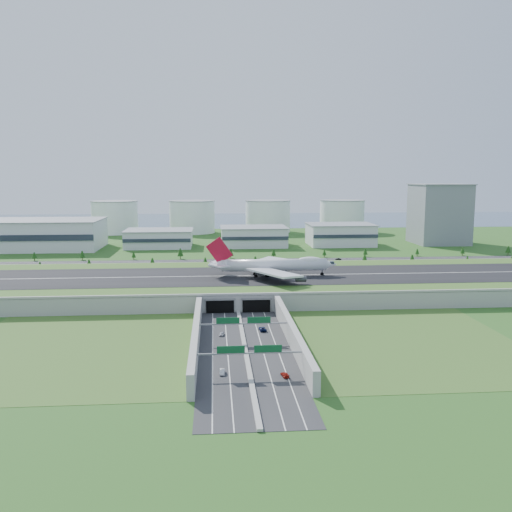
{
  "coord_description": "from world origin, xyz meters",
  "views": [
    {
      "loc": [
        -11.02,
        -297.5,
        64.19
      ],
      "look_at": [
        15.05,
        35.0,
        14.02
      ],
      "focal_mm": 38.0,
      "sensor_mm": 36.0,
      "label": 1
    }
  ],
  "objects": [
    {
      "name": "car_6",
      "position": [
        211.38,
        87.61,
        0.77
      ],
      "size": [
        4.86,
        2.54,
        1.31
      ],
      "primitive_type": "imported",
      "rotation": [
        0.0,
        0.0,
        1.65
      ],
      "color": "#9E9DA2",
      "rests_on": "ground"
    },
    {
      "name": "fuel_tank_b",
      "position": [
        -35.0,
        310.0,
        17.5
      ],
      "size": [
        50.0,
        50.0,
        35.0
      ],
      "primitive_type": "cylinder",
      "color": "white",
      "rests_on": "ground"
    },
    {
      "name": "hangar_mid_c",
      "position": [
        105.0,
        190.0,
        9.5
      ],
      "size": [
        58.0,
        42.0,
        19.0
      ],
      "primitive_type": "cube",
      "color": "silver",
      "rests_on": "ground"
    },
    {
      "name": "hangar_mid_b",
      "position": [
        25.0,
        190.0,
        8.5
      ],
      "size": [
        58.0,
        42.0,
        17.0
      ],
      "primitive_type": "cube",
      "color": "silver",
      "rests_on": "ground"
    },
    {
      "name": "sign_gantry_near",
      "position": [
        0.0,
        -95.04,
        6.95
      ],
      "size": [
        38.7,
        0.7,
        9.8
      ],
      "color": "gray",
      "rests_on": "ground"
    },
    {
      "name": "bay_water",
      "position": [
        0.0,
        480.0,
        0.03
      ],
      "size": [
        1200.0,
        260.0,
        0.06
      ],
      "primitive_type": "cube",
      "color": "#374D69",
      "rests_on": "ground"
    },
    {
      "name": "airfield_deck",
      "position": [
        0.0,
        -0.09,
        4.12
      ],
      "size": [
        520.0,
        100.0,
        9.2
      ],
      "color": "#989892",
      "rests_on": "ground"
    },
    {
      "name": "sign_gantry_far",
      "position": [
        0.0,
        -130.04,
        6.95
      ],
      "size": [
        38.7,
        0.7,
        9.8
      ],
      "color": "gray",
      "rests_on": "ground"
    },
    {
      "name": "car_1",
      "position": [
        -8.86,
        -128.99,
        0.88
      ],
      "size": [
        1.78,
        4.69,
        1.53
      ],
      "primitive_type": "imported",
      "rotation": [
        0.0,
        0.0,
        -0.04
      ],
      "color": "silver",
      "rests_on": "ground"
    },
    {
      "name": "ground",
      "position": [
        0.0,
        0.0,
        0.0
      ],
      "size": [
        1200.0,
        1200.0,
        0.0
      ],
      "primitive_type": "plane",
      "color": "#234917",
      "rests_on": "ground"
    },
    {
      "name": "north_expressway",
      "position": [
        0.0,
        95.0,
        0.06
      ],
      "size": [
        560.0,
        36.0,
        0.12
      ],
      "primitive_type": "cube",
      "color": "#28282B",
      "rests_on": "ground"
    },
    {
      "name": "office_tower",
      "position": [
        200.0,
        195.0,
        27.5
      ],
      "size": [
        46.0,
        46.0,
        55.0
      ],
      "primitive_type": "cube",
      "color": "slate",
      "rests_on": "ground"
    },
    {
      "name": "boeing_747",
      "position": [
        21.72,
        -2.07,
        14.43
      ],
      "size": [
        73.57,
        69.6,
        22.76
      ],
      "rotation": [
        0.0,
        0.0,
        0.0
      ],
      "color": "silver",
      "rests_on": "airfield_deck"
    },
    {
      "name": "car_7",
      "position": [
        -3.9,
        105.41,
        0.88
      ],
      "size": [
        5.5,
        2.84,
        1.52
      ],
      "primitive_type": "imported",
      "rotation": [
        0.0,
        0.0,
        -1.43
      ],
      "color": "white",
      "rests_on": "ground"
    },
    {
      "name": "car_5",
      "position": [
        82.84,
        101.34,
        0.84
      ],
      "size": [
        4.59,
        2.25,
        1.45
      ],
      "primitive_type": "imported",
      "rotation": [
        0.0,
        0.0,
        -1.74
      ],
      "color": "black",
      "rests_on": "ground"
    },
    {
      "name": "hangar_west",
      "position": [
        -170.0,
        185.0,
        12.5
      ],
      "size": [
        120.0,
        60.0,
        25.0
      ],
      "primitive_type": "cube",
      "color": "silver",
      "rests_on": "ground"
    },
    {
      "name": "underpass_road",
      "position": [
        0.0,
        -99.42,
        3.43
      ],
      "size": [
        38.8,
        120.4,
        8.0
      ],
      "color": "#28282B",
      "rests_on": "ground"
    },
    {
      "name": "car_2",
      "position": [
        8.66,
        -81.0,
        0.91
      ],
      "size": [
        3.15,
        5.93,
        1.59
      ],
      "primitive_type": "imported",
      "rotation": [
        0.0,
        0.0,
        3.23
      ],
      "color": "#0B143B",
      "rests_on": "ground"
    },
    {
      "name": "tree_row",
      "position": [
        9.01,
        92.42,
        4.69
      ],
      "size": [
        497.62,
        48.65,
        8.32
      ],
      "color": "#3D2819",
      "rests_on": "ground"
    },
    {
      "name": "car_3",
      "position": [
        11.18,
        -133.06,
        0.82
      ],
      "size": [
        2.78,
        5.1,
        1.4
      ],
      "primitive_type": "imported",
      "rotation": [
        0.0,
        0.0,
        3.32
      ],
      "color": "maroon",
      "rests_on": "ground"
    },
    {
      "name": "fuel_tank_c",
      "position": [
        50.0,
        310.0,
        17.5
      ],
      "size": [
        50.0,
        50.0,
        35.0
      ],
      "primitive_type": "cylinder",
      "color": "white",
      "rests_on": "ground"
    },
    {
      "name": "fuel_tank_d",
      "position": [
        135.0,
        310.0,
        17.5
      ],
      "size": [
        50.0,
        50.0,
        35.0
      ],
      "primitive_type": "cylinder",
      "color": "white",
      "rests_on": "ground"
    },
    {
      "name": "car_4",
      "position": [
        -129.05,
        88.01,
        0.83
      ],
      "size": [
        4.47,
        3.15,
        1.41
      ],
      "primitive_type": "imported",
      "rotation": [
        0.0,
        0.0,
        1.17
      ],
      "color": "slate",
      "rests_on": "ground"
    },
    {
      "name": "fuel_tank_a",
      "position": [
        -120.0,
        310.0,
        17.5
      ],
      "size": [
        50.0,
        50.0,
        35.0
      ],
      "primitive_type": "cylinder",
      "color": "white",
      "rests_on": "ground"
    },
    {
      "name": "car_0",
      "position": [
        -8.3,
        -86.25,
        0.85
      ],
      "size": [
        2.39,
        4.48,
        1.45
      ],
      "primitive_type": "imported",
      "rotation": [
        0.0,
        0.0,
        -0.17
      ],
      "color": "silver",
      "rests_on": "ground"
    },
    {
      "name": "hangar_mid_a",
      "position": [
        -60.0,
        190.0,
        7.5
      ],
      "size": [
        58.0,
        42.0,
        15.0
      ],
      "primitive_type": "cube",
      "color": "silver",
      "rests_on": "ground"
    }
  ]
}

